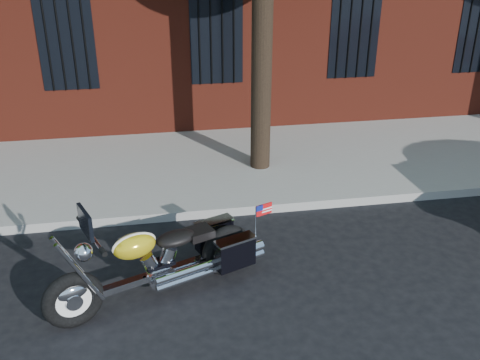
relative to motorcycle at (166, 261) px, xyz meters
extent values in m
plane|color=black|center=(1.40, 0.56, -0.48)|extent=(120.00, 120.00, 0.00)
cube|color=gray|center=(1.40, 1.94, -0.41)|extent=(40.00, 0.16, 0.15)
cube|color=gray|center=(1.40, 3.82, -0.41)|extent=(40.00, 3.60, 0.15)
cube|color=black|center=(1.40, 5.67, 1.72)|extent=(1.10, 0.14, 2.00)
cylinder|color=black|center=(1.40, 5.59, 1.72)|extent=(0.04, 0.04, 2.00)
cylinder|color=black|center=(1.90, 3.46, 2.02)|extent=(0.36, 0.36, 5.00)
torus|color=black|center=(-1.07, -0.42, -0.12)|extent=(0.72, 0.41, 0.71)
torus|color=black|center=(0.80, 0.32, -0.12)|extent=(0.72, 0.41, 0.71)
cylinder|color=white|center=(-1.07, -0.42, -0.12)|extent=(0.51, 0.25, 0.53)
cylinder|color=white|center=(0.80, 0.32, -0.12)|extent=(0.51, 0.25, 0.53)
ellipsoid|color=white|center=(-1.07, -0.42, -0.02)|extent=(0.39, 0.26, 0.20)
ellipsoid|color=gold|center=(0.80, 0.32, 0.00)|extent=(0.40, 0.27, 0.20)
cube|color=white|center=(-0.14, -0.05, -0.15)|extent=(1.51, 0.68, 0.08)
cylinder|color=white|center=(-0.09, -0.03, -0.17)|extent=(0.38, 0.30, 0.34)
cylinder|color=white|center=(0.47, -0.01, -0.16)|extent=(1.26, 0.58, 0.09)
ellipsoid|color=gold|center=(-0.35, -0.13, 0.34)|extent=(0.60, 0.47, 0.30)
ellipsoid|color=black|center=(0.14, 0.06, 0.28)|extent=(0.59, 0.47, 0.16)
cube|color=black|center=(0.66, 0.57, -0.01)|extent=(0.53, 0.34, 0.40)
cube|color=black|center=(0.87, 0.06, -0.01)|extent=(0.53, 0.34, 0.40)
cylinder|color=white|center=(-0.79, -0.31, 0.63)|extent=(0.34, 0.78, 0.04)
sphere|color=white|center=(-0.89, -0.35, 0.44)|extent=(0.27, 0.27, 0.21)
cube|color=black|center=(-0.83, -0.32, 0.80)|extent=(0.20, 0.41, 0.30)
cube|color=red|center=(1.25, 0.16, 0.52)|extent=(0.22, 0.10, 0.15)
camera|label=1|loc=(-0.05, -5.56, 3.63)|focal=40.00mm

